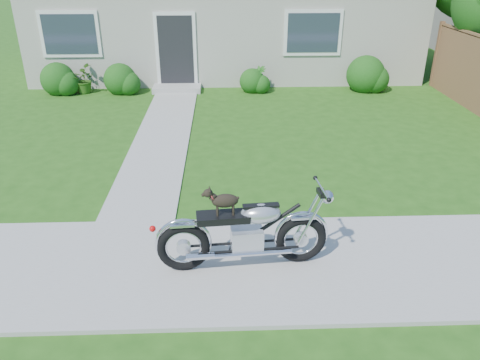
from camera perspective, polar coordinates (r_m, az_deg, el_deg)
name	(u,v)px	position (r m, az deg, el deg)	size (l,w,h in m)	color
ground	(236,265)	(6.24, -0.47, -10.27)	(80.00, 80.00, 0.00)	#235114
sidewalk	(236,263)	(6.23, -0.47, -10.12)	(24.00, 2.20, 0.04)	#9E9B93
walkway	(164,133)	(10.78, -9.29, 5.66)	(1.20, 8.00, 0.03)	#9E9B93
house	(226,3)	(17.10, -1.74, 20.79)	(12.60, 7.03, 4.50)	beige
shrub_row	(217,78)	(13.93, -2.80, 12.34)	(9.98, 1.11, 1.11)	#1B4D14
potted_plant_left	(82,79)	(14.56, -18.68, 11.54)	(0.71, 0.62, 0.79)	#2E5B18
potted_plant_right	(259,79)	(14.03, 2.35, 12.22)	(0.41, 0.41, 0.73)	#25681C
motorcycle_with_dog	(247,232)	(5.89, 0.82, -6.35)	(2.22, 0.60, 1.13)	black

